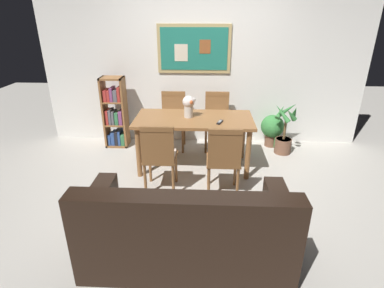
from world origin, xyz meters
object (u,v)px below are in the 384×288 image
dining_table (194,125)px  potted_palm (284,134)px  dining_chair_near_left (159,153)px  dining_chair_far_right (217,116)px  flower_vase (189,105)px  potted_ivy (272,128)px  tv_remote (220,122)px  bookshelf (115,115)px  dining_chair_far_left (173,116)px  dining_chair_near_right (224,156)px  leather_couch (186,231)px

dining_table → potted_palm: 1.53m
dining_table → dining_chair_near_left: size_ratio=1.77×
dining_chair_far_right → flower_vase: flower_vase is taller
potted_ivy → flower_vase: (-1.34, -0.78, 0.61)m
tv_remote → potted_palm: bearing=34.4°
tv_remote → bookshelf: bearing=151.7°
dining_chair_far_left → bookshelf: (-0.95, 0.01, -0.01)m
flower_vase → tv_remote: size_ratio=1.85×
dining_chair_far_left → flower_vase: size_ratio=3.05×
bookshelf → flower_vase: bearing=-28.6°
dining_table → tv_remote: 0.41m
potted_palm → dining_table: bearing=-159.1°
dining_table → bookshelf: size_ratio=1.41×
dining_chair_near_left → flower_vase: (0.31, 0.74, 0.38)m
dining_table → potted_ivy: size_ratio=2.76×
dining_table → potted_ivy: dining_table is taller
dining_chair_near_left → potted_palm: dining_chair_near_left is taller
dining_chair_near_left → bookshelf: 1.70m
bookshelf → dining_chair_near_right: bearing=-40.8°
potted_ivy → flower_vase: bearing=-149.9°
potted_ivy → flower_vase: size_ratio=1.96×
dining_chair_near_left → dining_chair_near_right: bearing=-3.2°
tv_remote → dining_chair_far_left: bearing=128.8°
tv_remote → dining_table: bearing=152.1°
leather_couch → potted_palm: size_ratio=2.19×
dining_chair_near_left → dining_chair_far_right: bearing=63.1°
bookshelf → potted_palm: size_ratio=1.40×
dining_chair_near_right → potted_palm: 1.65m
dining_chair_far_left → dining_chair_near_right: (0.75, -1.46, 0.00)m
dining_chair_near_right → bookshelf: 2.24m
leather_couch → dining_chair_far_left: bearing=98.5°
dining_chair_near_left → tv_remote: dining_chair_near_left is taller
dining_chair_far_left → leather_couch: bearing=-81.5°
dining_chair_far_right → tv_remote: dining_chair_far_right is taller
dining_chair_near_left → potted_palm: 2.18m
dining_table → bookshelf: bookshelf is taller
dining_table → flower_vase: bearing=154.2°
flower_vase → tv_remote: flower_vase is taller
bookshelf → tv_remote: (1.66, -0.90, 0.22)m
dining_chair_near_right → tv_remote: bearing=93.4°
dining_chair_far_left → flower_vase: flower_vase is taller
potted_ivy → tv_remote: (-0.91, -1.00, 0.44)m
leather_couch → potted_ivy: 2.92m
dining_chair_far_left → bookshelf: bearing=179.7°
dining_chair_near_right → bookshelf: bookshelf is taller
potted_ivy → dining_chair_far_right: bearing=-174.2°
dining_table → dining_chair_far_left: dining_chair_far_left is taller
dining_chair_near_left → leather_couch: dining_chair_near_left is taller
dining_table → dining_chair_near_right: (0.38, -0.75, -0.11)m
tv_remote → potted_ivy: bearing=47.4°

